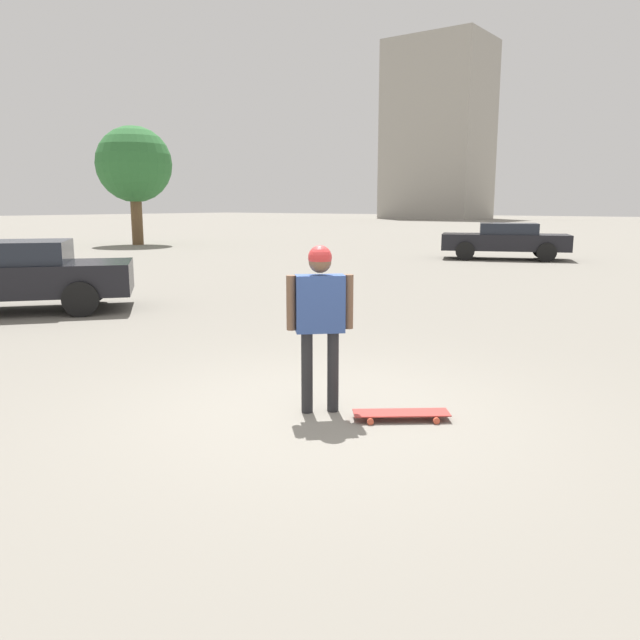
# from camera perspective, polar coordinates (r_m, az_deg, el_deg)

# --- Properties ---
(ground_plane) EXTENTS (220.00, 220.00, 0.00)m
(ground_plane) POSITION_cam_1_polar(r_m,az_deg,el_deg) (6.33, -0.00, -8.35)
(ground_plane) COLOR gray
(person) EXTENTS (0.48, 0.50, 1.66)m
(person) POSITION_cam_1_polar(r_m,az_deg,el_deg) (6.07, -0.00, 1.12)
(person) COLOR #262628
(person) RESTS_ON ground_plane
(skateboard) EXTENTS (0.76, 0.87, 0.07)m
(skateboard) POSITION_cam_1_polar(r_m,az_deg,el_deg) (6.13, 7.43, -8.46)
(skateboard) COLOR #A5332D
(skateboard) RESTS_ON ground_plane
(car_parked_near) EXTENTS (4.66, 4.30, 1.36)m
(car_parked_near) POSITION_cam_1_polar(r_m,az_deg,el_deg) (13.36, -26.71, 3.73)
(car_parked_near) COLOR black
(car_parked_near) RESTS_ON ground_plane
(car_parked_far) EXTENTS (3.37, 4.92, 1.35)m
(car_parked_far) POSITION_cam_1_polar(r_m,az_deg,el_deg) (24.68, 16.59, 7.04)
(car_parked_far) COLOR black
(car_parked_far) RESTS_ON ground_plane
(building_block_distant) EXTENTS (10.35, 13.41, 24.35)m
(building_block_distant) POSITION_cam_1_polar(r_m,az_deg,el_deg) (93.29, 10.75, 16.59)
(building_block_distant) COLOR #9E998E
(building_block_distant) RESTS_ON ground_plane
(tree_distant) EXTENTS (3.77, 3.77, 5.91)m
(tree_distant) POSITION_cam_1_polar(r_m,az_deg,el_deg) (33.62, -16.64, 13.41)
(tree_distant) COLOR brown
(tree_distant) RESTS_ON ground_plane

